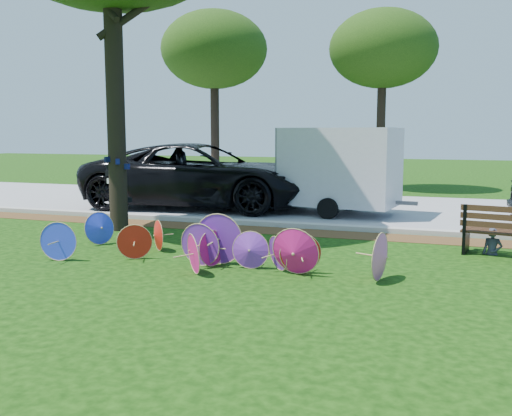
{
  "coord_description": "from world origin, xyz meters",
  "views": [
    {
      "loc": [
        4.17,
        -8.69,
        2.4
      ],
      "look_at": [
        0.5,
        2.0,
        0.9
      ],
      "focal_mm": 40.0,
      "sensor_mm": 36.0,
      "label": 1
    }
  ],
  "objects_px": {
    "black_van": "(201,176)",
    "parasol_pile": "(217,245)",
    "cargo_trailer": "(341,166)",
    "person_left": "(493,229)"
  },
  "relations": [
    {
      "from": "black_van",
      "to": "parasol_pile",
      "type": "bearing_deg",
      "value": -158.19
    },
    {
      "from": "parasol_pile",
      "to": "black_van",
      "type": "relative_size",
      "value": 0.88
    },
    {
      "from": "parasol_pile",
      "to": "black_van",
      "type": "bearing_deg",
      "value": 116.41
    },
    {
      "from": "person_left",
      "to": "cargo_trailer",
      "type": "bearing_deg",
      "value": 138.09
    },
    {
      "from": "cargo_trailer",
      "to": "person_left",
      "type": "bearing_deg",
      "value": -41.37
    },
    {
      "from": "cargo_trailer",
      "to": "person_left",
      "type": "distance_m",
      "value": 6.05
    },
    {
      "from": "parasol_pile",
      "to": "black_van",
      "type": "distance_m",
      "value": 8.07
    },
    {
      "from": "parasol_pile",
      "to": "person_left",
      "type": "distance_m",
      "value": 5.46
    },
    {
      "from": "parasol_pile",
      "to": "cargo_trailer",
      "type": "relative_size",
      "value": 2.04
    },
    {
      "from": "black_van",
      "to": "cargo_trailer",
      "type": "bearing_deg",
      "value": -95.48
    }
  ]
}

